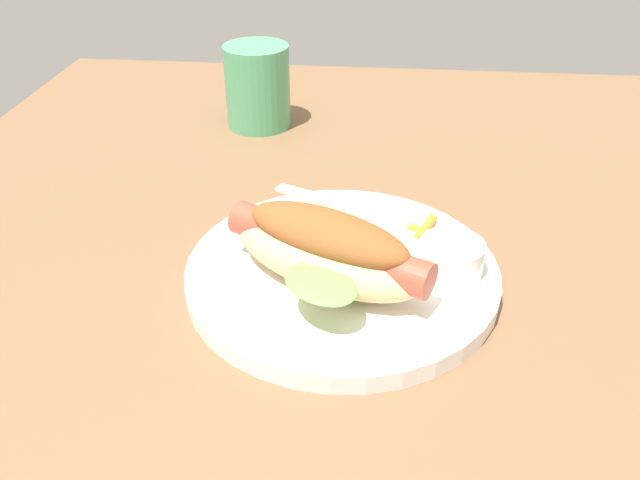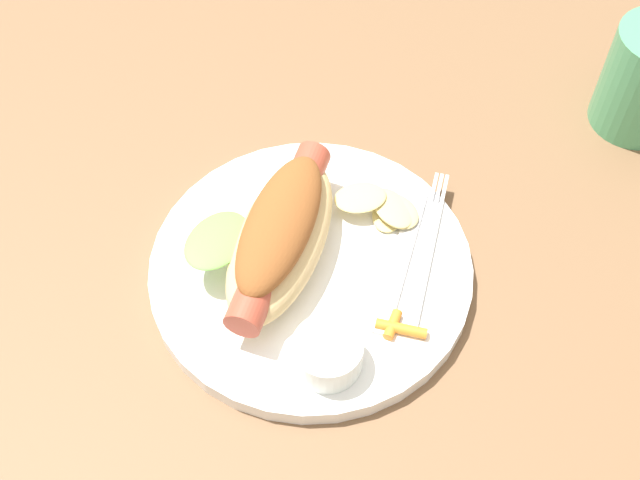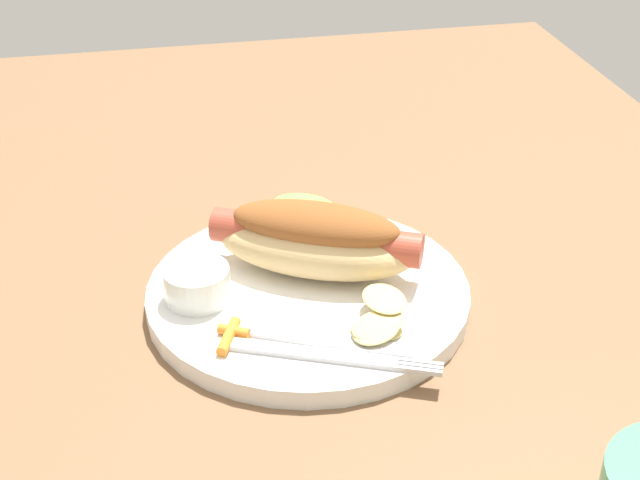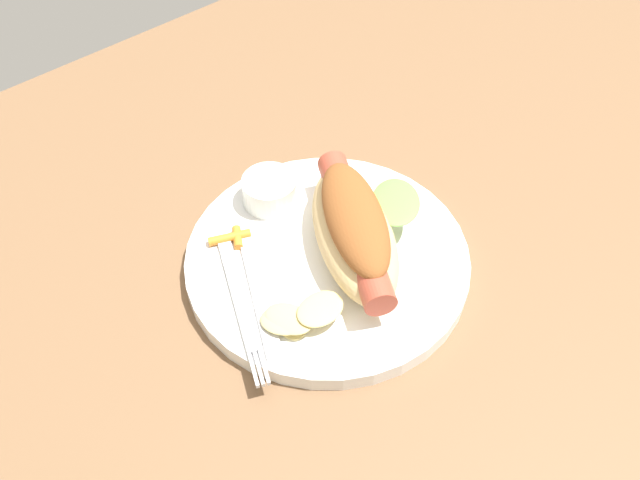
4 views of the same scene
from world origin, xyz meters
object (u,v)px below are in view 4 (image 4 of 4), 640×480
fork (242,306)px  chips_pile (297,317)px  plate (327,261)px  carrot_garnish (232,238)px  hot_dog (355,229)px  sauce_ramekin (269,191)px  knife (259,290)px

fork → chips_pile: bearing=54.7°
plate → chips_pile: 8.01cm
carrot_garnish → hot_dog: bearing=-45.2°
sauce_ramekin → carrot_garnish: (-5.69, -1.90, -0.97)cm
hot_dog → plate: bearing=-89.1°
sauce_ramekin → chips_pile: sauce_ramekin is taller
sauce_ramekin → plate: bearing=-90.3°
hot_dog → fork: hot_dog is taller
hot_dog → carrot_garnish: bearing=-109.0°
knife → carrot_garnish: bearing=-169.0°
plate → hot_dog: bearing=-25.3°
plate → sauce_ramekin: bearing=89.7°
fork → hot_dog: bearing=106.5°
knife → hot_dog: bearing=104.6°
carrot_garnish → plate: bearing=-50.7°
carrot_garnish → sauce_ramekin: bearing=18.4°
sauce_ramekin → fork: sauce_ramekin is taller
hot_dog → sauce_ramekin: size_ratio=3.39×
chips_pile → carrot_garnish: (1.02, 10.99, -0.48)cm
fork → knife: 2.20cm
knife → carrot_garnish: 6.43cm
plate → carrot_garnish: 8.99cm
hot_dog → knife: 10.03cm
carrot_garnish → chips_pile: bearing=-95.3°
hot_dog → chips_pile: 9.67cm
knife → sauce_ramekin: bearing=163.3°
fork → chips_pile: size_ratio=1.95×
fork → sauce_ramekin: bearing=155.2°
plate → hot_dog: (2.27, -1.08, 3.81)cm
knife → chips_pile: 4.84cm
plate → knife: 7.29cm
hot_dog → sauce_ramekin: hot_dog is taller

